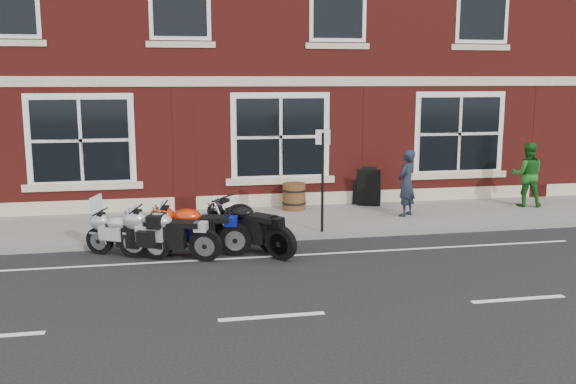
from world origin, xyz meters
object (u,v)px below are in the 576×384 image
object	(u,v)px
a_board_sign	(367,187)
moto_naked_black	(250,225)
pedestrian_left	(406,183)
moto_sport_silver	(168,232)
moto_touring_silver	(126,232)
barrel_planter	(294,196)
moto_sport_black	(242,224)
pedestrian_right	(527,174)
parking_sign	(323,174)
moto_sport_red	(196,228)

from	to	relation	value
a_board_sign	moto_naked_black	bearing A→B (deg)	-112.13
pedestrian_left	a_board_sign	world-z (taller)	pedestrian_left
moto_sport_silver	moto_naked_black	distance (m)	1.64
a_board_sign	moto_touring_silver	bearing A→B (deg)	-127.91
pedestrian_left	barrel_planter	bearing A→B (deg)	-68.54
pedestrian_left	moto_sport_black	bearing A→B (deg)	-19.24
pedestrian_right	parking_sign	size ratio (longest dim) A/B	0.75
moto_touring_silver	barrel_planter	xyz separation A→B (m)	(4.06, 3.28, -0.03)
moto_sport_red	a_board_sign	bearing A→B (deg)	-39.22
moto_touring_silver	a_board_sign	size ratio (longest dim) A/B	1.63
moto_sport_black	a_board_sign	xyz separation A→B (m)	(3.72, 3.23, 0.13)
a_board_sign	parking_sign	world-z (taller)	parking_sign
pedestrian_left	barrel_planter	distance (m)	2.90
moto_sport_red	pedestrian_left	size ratio (longest dim) A/B	1.29
moto_naked_black	moto_sport_red	bearing A→B (deg)	135.45
barrel_planter	moto_sport_red	bearing A→B (deg)	-128.11
moto_touring_silver	barrel_planter	distance (m)	5.22
moto_sport_red	moto_sport_black	xyz separation A→B (m)	(0.96, 0.34, -0.05)
pedestrian_right	moto_sport_red	bearing A→B (deg)	38.91
moto_touring_silver	pedestrian_left	distance (m)	6.94
moto_sport_black	a_board_sign	size ratio (longest dim) A/B	1.52
moto_touring_silver	a_board_sign	distance (m)	6.96
moto_sport_black	barrel_planter	xyz separation A→B (m)	(1.73, 3.09, -0.04)
a_board_sign	parking_sign	bearing A→B (deg)	-102.60
moto_sport_silver	moto_naked_black	size ratio (longest dim) A/B	1.12
moto_touring_silver	moto_sport_red	bearing A→B (deg)	-67.81
moto_sport_silver	parking_sign	distance (m)	3.66
moto_sport_silver	a_board_sign	size ratio (longest dim) A/B	1.94
moto_sport_black	a_board_sign	bearing A→B (deg)	-8.27
barrel_planter	a_board_sign	bearing A→B (deg)	4.11
moto_touring_silver	moto_naked_black	distance (m)	2.46
moto_sport_red	pedestrian_left	distance (m)	5.69
moto_sport_black	moto_sport_silver	size ratio (longest dim) A/B	0.78
pedestrian_right	barrel_planter	xyz separation A→B (m)	(-6.15, 0.71, -0.51)
moto_naked_black	parking_sign	distance (m)	2.17
moto_sport_black	pedestrian_left	size ratio (longest dim) A/B	0.95
moto_sport_red	pedestrian_right	bearing A→B (deg)	-59.44
moto_sport_black	moto_naked_black	xyz separation A→B (m)	(0.11, -0.41, 0.07)
parking_sign	moto_sport_red	bearing A→B (deg)	-138.65
moto_sport_black	parking_sign	xyz separation A→B (m)	(1.85, 0.58, 0.92)
pedestrian_left	moto_naked_black	bearing A→B (deg)	-14.15
moto_sport_silver	pedestrian_left	xyz separation A→B (m)	(5.81, 2.37, 0.40)
moto_sport_red	moto_sport_black	world-z (taller)	moto_sport_red
moto_sport_silver	barrel_planter	size ratio (longest dim) A/B	2.88
moto_sport_red	pedestrian_right	xyz separation A→B (m)	(8.84, 2.71, 0.42)
moto_touring_silver	pedestrian_right	size ratio (longest dim) A/B	0.98
moto_touring_silver	moto_sport_red	world-z (taller)	moto_touring_silver
moto_touring_silver	a_board_sign	bearing A→B (deg)	-32.08
barrel_planter	moto_sport_black	bearing A→B (deg)	-119.20
moto_sport_silver	barrel_planter	distance (m)	4.87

